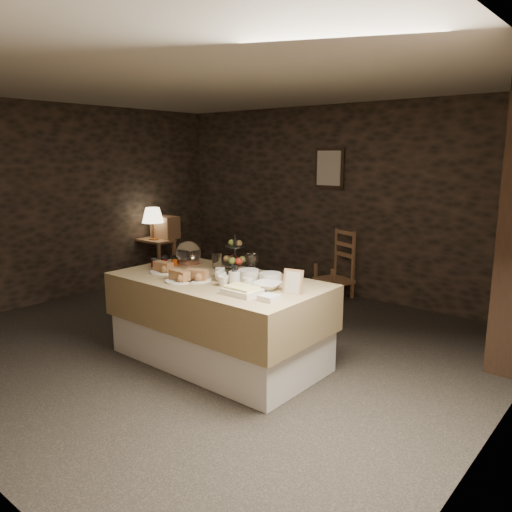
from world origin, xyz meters
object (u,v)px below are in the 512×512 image
Objects in this scene: buffet_table at (219,314)px; fruit_stand at (235,259)px; table_lamp at (153,216)px; console_table at (155,247)px; chair at (337,267)px; wine_rack at (165,227)px.

fruit_stand is at bearing 94.80° from buffet_table.
console_table is at bearing 135.00° from table_lamp.
table_lamp reaches higher than chair.
table_lamp is 0.30m from wine_rack.
console_table is 3.16m from fruit_stand.
buffet_table reaches higher than console_table.
fruit_stand is (2.80, -1.49, 0.12)m from wine_rack.
buffet_table is 0.55m from fruit_stand.
fruit_stand reaches higher than buffet_table.
buffet_table is 2.66m from chair.
wine_rack is (-2.82, 1.75, 0.37)m from buffet_table.
chair reaches higher than buffet_table.
buffet_table is 3.27m from console_table.
wine_rack is (0.00, 0.23, -0.20)m from table_lamp.
table_lamp is at bearing 151.69° from buffet_table.
fruit_stand is (2.80, -1.26, -0.08)m from table_lamp.
table_lamp reaches higher than buffet_table.
fruit_stand is at bearing -62.88° from chair.
chair is at bearing 22.53° from console_table.
buffet_table is 3.08× the size of console_table.
chair reaches higher than console_table.
table_lamp reaches higher than console_table.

